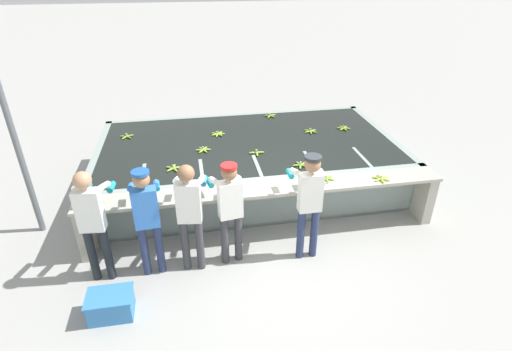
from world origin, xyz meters
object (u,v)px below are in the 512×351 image
crate (111,305)px  knife_0 (315,186)px  banana_bunch_floating_2 (257,152)px  banana_bunch_floating_7 (301,165)px  banana_bunch_floating_3 (203,150)px  worker_3 (230,205)px  worker_4 (309,197)px  banana_bunch_floating_1 (218,134)px  worker_1 (147,213)px  banana_bunch_floating_5 (270,116)px  banana_bunch_floating_6 (127,136)px  banana_bunch_ledge_1 (381,179)px  banana_bunch_ledge_0 (326,178)px  banana_bunch_floating_0 (343,128)px  banana_bunch_floating_8 (310,131)px  banana_bunch_floating_4 (173,168)px  worker_2 (190,209)px  support_post_left (15,139)px  worker_0 (92,217)px

crate → knife_0: bearing=22.1°
banana_bunch_floating_2 → banana_bunch_floating_7: bearing=-43.8°
banana_bunch_floating_3 → worker_3: bearing=-83.0°
worker_4 → banana_bunch_floating_1: worker_4 is taller
worker_1 → worker_3: 1.10m
banana_bunch_floating_5 → banana_bunch_floating_6: 3.03m
banana_bunch_ledge_1 → banana_bunch_floating_7: bearing=148.3°
banana_bunch_ledge_1 → knife_0: 1.07m
worker_3 → banana_bunch_ledge_0: bearing=19.8°
banana_bunch_ledge_1 → banana_bunch_floating_5: bearing=109.7°
banana_bunch_floating_0 → banana_bunch_floating_3: (-2.85, -0.54, 0.00)m
crate → banana_bunch_floating_8: bearing=43.1°
worker_3 → knife_0: size_ratio=4.53×
banana_bunch_floating_2 → banana_bunch_floating_6: bearing=153.6°
banana_bunch_floating_7 → banana_bunch_ledge_1: (1.10, -0.68, 0.00)m
banana_bunch_floating_5 → banana_bunch_ledge_0: size_ratio=0.99×
banana_bunch_floating_2 → banana_bunch_floating_8: size_ratio=1.00×
crate → banana_bunch_floating_0: bearing=38.2°
banana_bunch_floating_3 → banana_bunch_floating_7: size_ratio=1.02×
worker_4 → banana_bunch_floating_4: bearing=142.3°
worker_4 → banana_bunch_floating_5: (0.21, 3.58, -0.11)m
banana_bunch_floating_1 → banana_bunch_floating_6: same height
knife_0 → banana_bunch_floating_6: bearing=140.6°
banana_bunch_floating_0 → worker_2: bearing=-140.7°
banana_bunch_floating_7 → support_post_left: 4.32m
banana_bunch_floating_3 → support_post_left: (-2.70, -0.72, 0.72)m
banana_bunch_floating_3 → banana_bunch_ledge_1: 3.08m
worker_4 → banana_bunch_ledge_1: (1.31, 0.50, -0.11)m
banana_bunch_floating_4 → banana_bunch_floating_2: bearing=13.5°
banana_bunch_floating_2 → knife_0: banana_bunch_floating_2 is taller
banana_bunch_floating_3 → worker_2: bearing=-98.3°
banana_bunch_floating_3 → worker_0: bearing=-127.1°
worker_3 → banana_bunch_ledge_1: bearing=9.5°
worker_3 → worker_4: size_ratio=0.95×
support_post_left → banana_bunch_ledge_0: bearing=-8.7°
worker_1 → banana_bunch_ledge_0: bearing=13.1°
banana_bunch_floating_2 → banana_bunch_floating_3: bearing=162.8°
banana_bunch_floating_0 → banana_bunch_ledge_0: size_ratio=1.00×
worker_2 → worker_4: size_ratio=1.00×
worker_3 → banana_bunch_floating_2: (0.68, 1.69, -0.06)m
worker_1 → worker_3: worker_1 is taller
worker_4 → banana_bunch_floating_2: size_ratio=5.82×
worker_4 → banana_bunch_floating_8: size_ratio=5.82×
banana_bunch_floating_1 → banana_bunch_ledge_0: (1.48, -2.09, 0.00)m
banana_bunch_floating_5 → banana_bunch_ledge_0: (0.26, -2.92, 0.00)m
banana_bunch_floating_7 → worker_1: bearing=-154.7°
banana_bunch_floating_1 → worker_2: bearing=-102.9°
banana_bunch_floating_6 → support_post_left: bearing=-129.0°
worker_0 → crate: bearing=-75.5°
banana_bunch_floating_7 → crate: size_ratio=0.50×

